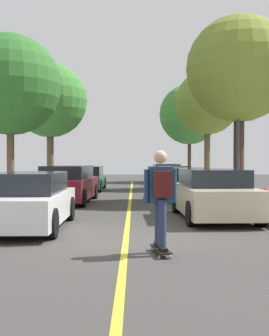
{
  "coord_description": "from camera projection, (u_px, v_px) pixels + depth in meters",
  "views": [
    {
      "loc": [
        0.18,
        -8.79,
        1.64
      ],
      "look_at": [
        0.19,
        5.28,
        1.38
      ],
      "focal_mm": 46.25,
      "sensor_mm": 36.0,
      "label": 1
    }
  ],
  "objects": [
    {
      "name": "skateboard",
      "position": [
        160.0,
        249.0,
        7.53
      ],
      "size": [
        0.35,
        0.86,
        0.1
      ],
      "color": "black",
      "rests_on": "ground"
    },
    {
      "name": "street_tree_right_nearest",
      "position": [
        239.0,
        70.0,
        16.91
      ],
      "size": [
        4.16,
        4.16,
        7.15
      ],
      "color": "#3D2D1E",
      "rests_on": "sidewalk_right"
    },
    {
      "name": "parked_car_right_near",
      "position": [
        186.0,
        184.0,
        18.26
      ],
      "size": [
        1.98,
        4.37,
        1.31
      ],
      "color": "black",
      "rests_on": "ground"
    },
    {
      "name": "street_tree_left_nearest",
      "position": [
        10.0,
        85.0,
        15.46
      ],
      "size": [
        3.62,
        3.62,
        6.01
      ],
      "color": "brown",
      "rests_on": "sidewalk_left"
    },
    {
      "name": "center_line",
      "position": [
        128.0,
        215.0,
        12.82
      ],
      "size": [
        0.12,
        39.2,
        0.01
      ],
      "primitive_type": "cube",
      "color": "gold",
      "rests_on": "ground"
    },
    {
      "name": "parked_car_left_near",
      "position": [
        68.0,
        184.0,
        16.68
      ],
      "size": [
        1.99,
        4.68,
        1.42
      ],
      "color": "maroon",
      "rests_on": "ground"
    },
    {
      "name": "parked_car_right_far",
      "position": [
        173.0,
        177.0,
        24.53
      ],
      "size": [
        2.02,
        4.06,
        1.3
      ],
      "color": "#B7B7BC",
      "rests_on": "ground"
    },
    {
      "name": "parked_car_left_nearest",
      "position": [
        28.0,
        201.0,
        10.38
      ],
      "size": [
        1.89,
        4.18,
        1.34
      ],
      "color": "white",
      "rests_on": "ground"
    },
    {
      "name": "streetlamp",
      "position": [
        238.0,
        127.0,
        16.49
      ],
      "size": [
        0.36,
        0.24,
        4.78
      ],
      "color": "#38383D",
      "rests_on": "sidewalk_right"
    },
    {
      "name": "street_tree_right_near",
      "position": [
        207.0,
        103.0,
        24.31
      ],
      "size": [
        3.62,
        3.62,
        6.55
      ],
      "color": "brown",
      "rests_on": "sidewalk_right"
    },
    {
      "name": "street_tree_left_near",
      "position": [
        50.0,
        101.0,
        22.78
      ],
      "size": [
        3.92,
        3.92,
        6.62
      ],
      "color": "brown",
      "rests_on": "sidewalk_left"
    },
    {
      "name": "parked_car_left_far",
      "position": [
        87.0,
        178.0,
        23.42
      ],
      "size": [
        1.82,
        4.47,
        1.3
      ],
      "color": "#1E5B33",
      "rests_on": "ground"
    },
    {
      "name": "street_tree_right_far",
      "position": [
        189.0,
        114.0,
        32.2
      ],
      "size": [
        4.48,
        4.48,
        7.14
      ],
      "color": "#3D2D1E",
      "rests_on": "sidewalk_right"
    },
    {
      "name": "parked_car_right_farthest",
      "position": [
        166.0,
        174.0,
        30.19
      ],
      "size": [
        2.11,
        4.27,
        1.36
      ],
      "color": "black",
      "rests_on": "ground"
    },
    {
      "name": "parked_car_right_nearest",
      "position": [
        213.0,
        195.0,
        12.09
      ],
      "size": [
        2.05,
        4.27,
        1.38
      ],
      "color": "#BCAD89",
      "rests_on": "ground"
    },
    {
      "name": "ground",
      "position": [
        125.0,
        240.0,
        8.82
      ],
      "size": [
        80.0,
        80.0,
        0.0
      ],
      "primitive_type": "plane",
      "color": "#3D3A38"
    },
    {
      "name": "skateboarder",
      "position": [
        161.0,
        193.0,
        7.48
      ],
      "size": [
        0.59,
        0.71,
        1.71
      ],
      "color": "black",
      "rests_on": "skateboard"
    },
    {
      "name": "fire_hydrant",
      "position": [
        265.0,
        201.0,
        12.22
      ],
      "size": [
        0.2,
        0.2,
        0.7
      ],
      "color": "#B2140F",
      "rests_on": "sidewalk_right"
    }
  ]
}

